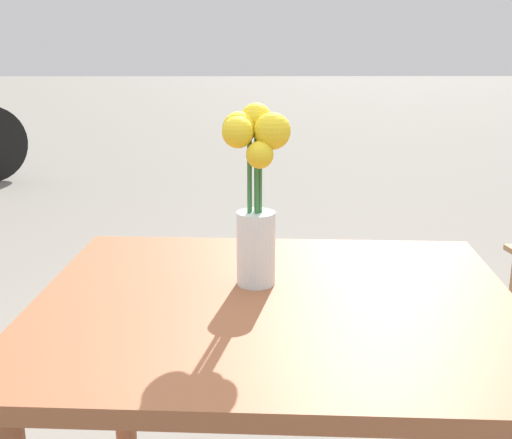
# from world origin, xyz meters

# --- Properties ---
(table_front) EXTENTS (0.89, 0.76, 0.73)m
(table_front) POSITION_xyz_m (0.00, 0.00, 0.61)
(table_front) COLOR brown
(table_front) RESTS_ON ground_plane
(flower_vase) EXTENTS (0.12, 0.11, 0.33)m
(flower_vase) POSITION_xyz_m (-0.04, 0.08, 0.90)
(flower_vase) COLOR silver
(flower_vase) RESTS_ON table_front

